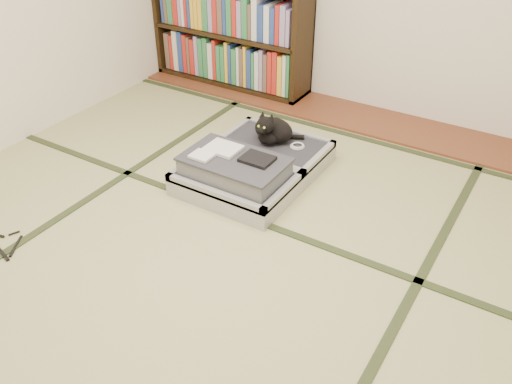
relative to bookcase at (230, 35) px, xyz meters
The scene contains 8 objects.
floor 2.47m from the bookcase, 58.40° to the right, with size 4.50×4.50×0.00m, color tan.
wood_strip 1.35m from the bookcase, ahead, with size 4.00×0.50×0.02m, color brown.
tatami_borders 2.07m from the bookcase, 51.05° to the right, with size 4.00×4.50×0.01m.
bookcase is the anchor object (origin of this frame).
suitcase 1.69m from the bookcase, 51.61° to the right, with size 0.72×0.96×0.28m.
cat 1.44m from the bookcase, 44.82° to the right, with size 0.32×0.32×0.26m.
cable_coil 1.56m from the bookcase, 39.09° to the right, with size 0.10×0.10×0.02m.
hanger 2.64m from the bookcase, 86.16° to the right, with size 0.37×0.21×0.01m.
Camera 1 is at (1.37, -1.78, 1.93)m, focal length 38.00 mm.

